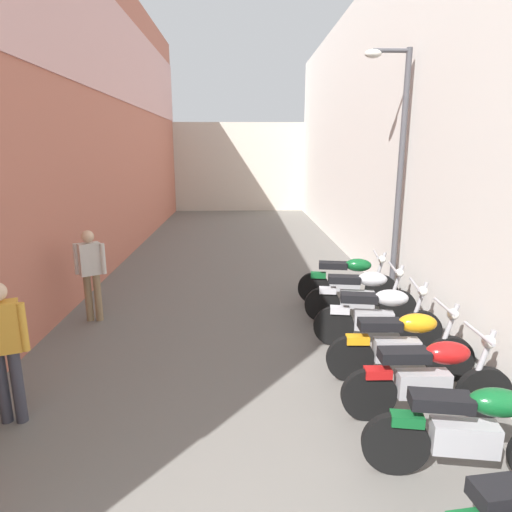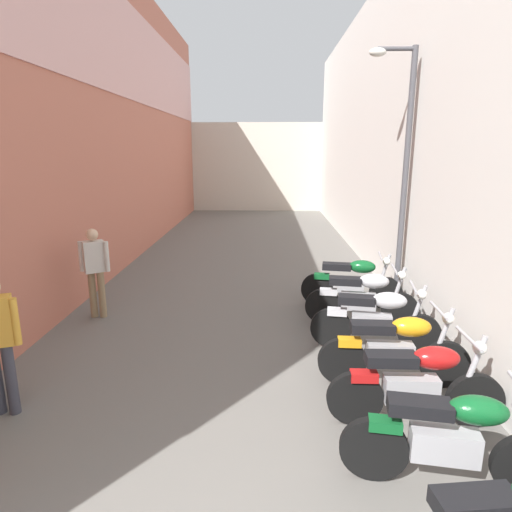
# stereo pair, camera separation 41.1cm
# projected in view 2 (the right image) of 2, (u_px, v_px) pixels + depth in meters

# --- Properties ---
(ground_plane) EXTENTS (36.44, 36.44, 0.00)m
(ground_plane) POSITION_uv_depth(u_px,v_px,m) (243.00, 291.00, 9.06)
(ground_plane) COLOR #66635E
(building_left) EXTENTS (0.45, 20.44, 7.32)m
(building_left) POSITION_uv_depth(u_px,v_px,m) (109.00, 112.00, 10.16)
(building_left) COLOR #B76651
(building_left) RESTS_ON ground
(building_right) EXTENTS (0.45, 20.44, 6.57)m
(building_right) POSITION_uv_depth(u_px,v_px,m) (384.00, 131.00, 10.14)
(building_right) COLOR silver
(building_right) RESTS_ON ground
(building_far_end) EXTENTS (9.03, 2.00, 4.07)m
(building_far_end) POSITION_uv_depth(u_px,v_px,m) (257.00, 167.00, 21.41)
(building_far_end) COLOR beige
(building_far_end) RESTS_ON ground
(motorcycle_third) EXTENTS (1.84, 0.58, 1.04)m
(motorcycle_third) POSITION_uv_depth(u_px,v_px,m) (453.00, 438.00, 3.68)
(motorcycle_third) COLOR black
(motorcycle_third) RESTS_ON ground
(motorcycle_fourth) EXTENTS (1.85, 0.58, 1.04)m
(motorcycle_fourth) POSITION_uv_depth(u_px,v_px,m) (417.00, 382.00, 4.56)
(motorcycle_fourth) COLOR black
(motorcycle_fourth) RESTS_ON ground
(motorcycle_fifth) EXTENTS (1.85, 0.58, 1.04)m
(motorcycle_fifth) POSITION_uv_depth(u_px,v_px,m) (395.00, 348.00, 5.34)
(motorcycle_fifth) COLOR black
(motorcycle_fifth) RESTS_ON ground
(motorcycle_sixth) EXTENTS (1.84, 0.58, 1.04)m
(motorcycle_sixth) POSITION_uv_depth(u_px,v_px,m) (376.00, 318.00, 6.28)
(motorcycle_sixth) COLOR black
(motorcycle_sixth) RESTS_ON ground
(motorcycle_seventh) EXTENTS (1.84, 0.58, 1.04)m
(motorcycle_seventh) POSITION_uv_depth(u_px,v_px,m) (362.00, 297.00, 7.19)
(motorcycle_seventh) COLOR black
(motorcycle_seventh) RESTS_ON ground
(motorcycle_eighth) EXTENTS (1.84, 0.58, 1.04)m
(motorcycle_eighth) POSITION_uv_depth(u_px,v_px,m) (352.00, 281.00, 8.06)
(motorcycle_eighth) COLOR black
(motorcycle_eighth) RESTS_ON ground
(pedestrian_further_down) EXTENTS (0.52, 0.35, 1.57)m
(pedestrian_further_down) POSITION_uv_depth(u_px,v_px,m) (95.00, 266.00, 7.46)
(pedestrian_further_down) COLOR #8C7251
(pedestrian_further_down) RESTS_ON ground
(street_lamp) EXTENTS (0.79, 0.18, 4.49)m
(street_lamp) POSITION_uv_depth(u_px,v_px,m) (401.00, 163.00, 7.43)
(street_lamp) COLOR #47474C
(street_lamp) RESTS_ON ground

